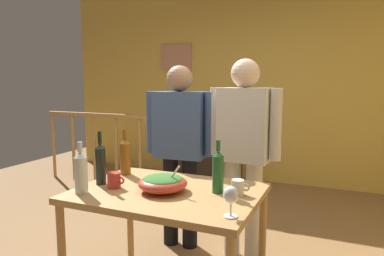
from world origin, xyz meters
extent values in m
cube|color=gold|center=(0.00, 2.69, 1.43)|extent=(6.16, 0.10, 2.85)
cube|color=tan|center=(-1.25, 2.63, 1.81)|extent=(0.51, 0.03, 0.40)
cylinder|color=#B2844C|center=(-2.83, 1.62, 0.48)|extent=(0.04, 0.04, 0.95)
cylinder|color=#B2844C|center=(-2.45, 1.62, 0.48)|extent=(0.04, 0.04, 0.95)
cylinder|color=#B2844C|center=(-2.07, 1.62, 0.48)|extent=(0.04, 0.04, 0.95)
cylinder|color=#B2844C|center=(-1.69, 1.62, 0.48)|extent=(0.04, 0.04, 0.95)
cylinder|color=#B2844C|center=(-1.31, 1.62, 0.48)|extent=(0.04, 0.04, 0.95)
cylinder|color=#B2844C|center=(-0.94, 1.62, 0.48)|extent=(0.04, 0.04, 0.95)
cylinder|color=#B2844C|center=(-0.56, 1.62, 0.48)|extent=(0.04, 0.04, 0.95)
cylinder|color=#B2844C|center=(-0.18, 1.62, 0.48)|extent=(0.04, 0.04, 0.95)
cube|color=#B2844C|center=(-1.50, 1.62, 0.98)|extent=(2.73, 0.07, 0.05)
cube|color=#B2844C|center=(-0.18, 1.62, 0.53)|extent=(0.10, 0.10, 1.05)
cube|color=#38281E|center=(-0.61, 2.34, 0.24)|extent=(0.90, 0.40, 0.47)
cube|color=black|center=(-0.61, 2.34, 0.48)|extent=(0.20, 0.12, 0.02)
cylinder|color=black|center=(-0.61, 2.34, 0.53)|extent=(0.03, 0.03, 0.08)
cube|color=black|center=(-0.61, 2.31, 0.71)|extent=(0.46, 0.06, 0.27)
cube|color=black|center=(-0.61, 2.28, 0.71)|extent=(0.43, 0.01, 0.24)
cube|color=#B2844C|center=(0.16, -0.45, 0.75)|extent=(1.14, 0.82, 0.04)
cylinder|color=#B2844C|center=(-0.37, -0.08, 0.36)|extent=(0.05, 0.05, 0.73)
cylinder|color=#B2844C|center=(0.70, -0.08, 0.36)|extent=(0.05, 0.05, 0.73)
ellipsoid|color=#CC3D2D|center=(0.15, -0.48, 0.82)|extent=(0.31, 0.31, 0.10)
ellipsoid|color=#38702D|center=(0.15, -0.48, 0.84)|extent=(0.25, 0.25, 0.05)
cylinder|color=silver|center=(0.21, -0.48, 0.86)|extent=(0.12, 0.01, 0.16)
cylinder|color=silver|center=(0.66, -0.72, 0.77)|extent=(0.07, 0.07, 0.01)
cylinder|color=silver|center=(0.66, -0.72, 0.81)|extent=(0.01, 0.01, 0.07)
ellipsoid|color=silver|center=(0.66, -0.72, 0.88)|extent=(0.08, 0.08, 0.09)
cylinder|color=black|center=(-0.30, -0.51, 0.89)|extent=(0.07, 0.07, 0.24)
cone|color=black|center=(-0.30, -0.51, 1.02)|extent=(0.07, 0.07, 0.03)
cylinder|color=black|center=(-0.30, -0.51, 1.08)|extent=(0.03, 0.03, 0.08)
cylinder|color=brown|center=(-0.29, -0.23, 0.88)|extent=(0.08, 0.08, 0.23)
cone|color=brown|center=(-0.29, -0.23, 1.01)|extent=(0.08, 0.08, 0.03)
cylinder|color=brown|center=(-0.29, -0.23, 1.07)|extent=(0.03, 0.03, 0.07)
cylinder|color=#1E5628|center=(0.47, -0.37, 0.88)|extent=(0.07, 0.07, 0.23)
cone|color=#1E5628|center=(0.47, -0.37, 1.01)|extent=(0.07, 0.07, 0.03)
cylinder|color=#1E5628|center=(0.47, -0.37, 1.06)|extent=(0.03, 0.03, 0.07)
cylinder|color=silver|center=(-0.29, -0.71, 0.88)|extent=(0.08, 0.08, 0.22)
cone|color=silver|center=(-0.29, -0.71, 1.01)|extent=(0.08, 0.08, 0.04)
cylinder|color=silver|center=(-0.29, -0.71, 1.05)|extent=(0.03, 0.03, 0.06)
cylinder|color=white|center=(0.59, -0.36, 0.81)|extent=(0.08, 0.08, 0.09)
torus|color=white|center=(0.64, -0.36, 0.82)|extent=(0.05, 0.01, 0.05)
cylinder|color=#B7332D|center=(-0.17, -0.54, 0.82)|extent=(0.09, 0.09, 0.10)
torus|color=#B7332D|center=(-0.12, -0.54, 0.82)|extent=(0.05, 0.01, 0.05)
cylinder|color=black|center=(-0.03, 0.34, 0.40)|extent=(0.13, 0.13, 0.80)
cylinder|color=black|center=(-0.21, 0.33, 0.40)|extent=(0.13, 0.13, 0.80)
cube|color=#3D5684|center=(-0.12, 0.33, 1.08)|extent=(0.45, 0.25, 0.56)
cylinder|color=#3D5684|center=(0.15, 0.35, 1.09)|extent=(0.09, 0.09, 0.54)
cylinder|color=#3D5684|center=(-0.38, 0.31, 1.09)|extent=(0.09, 0.09, 0.54)
sphere|color=#A37556|center=(-0.12, 0.33, 1.47)|extent=(0.22, 0.22, 0.22)
cylinder|color=beige|center=(0.54, 0.33, 0.41)|extent=(0.13, 0.13, 0.82)
cylinder|color=beige|center=(0.36, 0.34, 0.41)|extent=(0.13, 0.13, 0.82)
cube|color=beige|center=(0.45, 0.33, 1.11)|extent=(0.41, 0.25, 0.58)
cylinder|color=beige|center=(0.69, 0.31, 1.12)|extent=(0.09, 0.09, 0.55)
cylinder|color=beige|center=(0.20, 0.35, 1.12)|extent=(0.09, 0.09, 0.55)
sphere|color=beige|center=(0.45, 0.33, 1.51)|extent=(0.22, 0.22, 0.22)
camera|label=1|loc=(1.15, -2.36, 1.45)|focal=32.98mm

